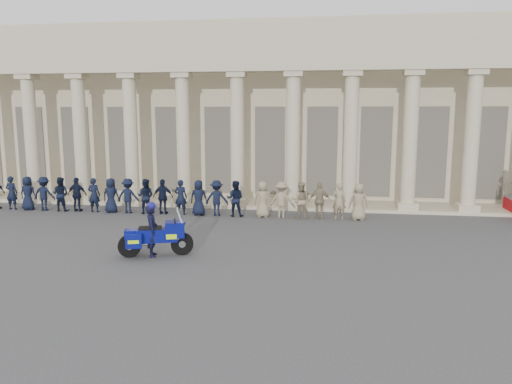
# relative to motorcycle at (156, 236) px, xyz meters

# --- Properties ---
(ground) EXTENTS (90.00, 90.00, 0.00)m
(ground) POSITION_rel_motorcycle_xyz_m (2.36, 0.33, -0.65)
(ground) COLOR #3E3E40
(ground) RESTS_ON ground
(building) EXTENTS (40.00, 12.50, 9.00)m
(building) POSITION_rel_motorcycle_xyz_m (2.36, 15.07, 3.87)
(building) COLOR #BBAD8C
(building) RESTS_ON ground
(officer_rank) EXTENTS (17.46, 0.59, 1.56)m
(officer_rank) POSITION_rel_motorcycle_xyz_m (-1.71, 6.28, 0.13)
(officer_rank) COLOR black
(officer_rank) RESTS_ON ground
(motorcycle) EXTENTS (2.29, 1.26, 1.51)m
(motorcycle) POSITION_rel_motorcycle_xyz_m (0.00, 0.00, 0.00)
(motorcycle) COLOR black
(motorcycle) RESTS_ON ground
(rider) EXTENTS (0.56, 0.70, 1.75)m
(rider) POSITION_rel_motorcycle_xyz_m (-0.12, -0.04, 0.22)
(rider) COLOR black
(rider) RESTS_ON ground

